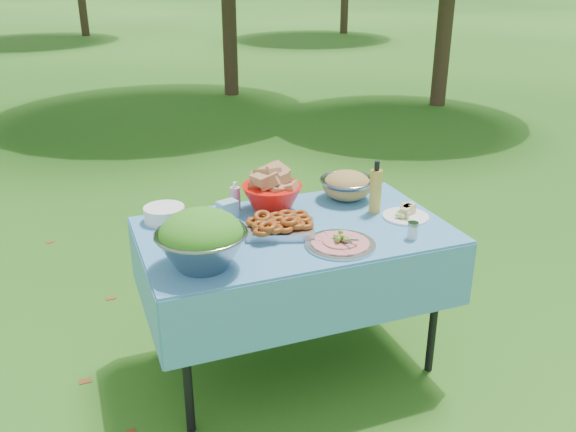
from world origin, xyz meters
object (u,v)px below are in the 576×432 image
object	(u,v)px
pasta_bowl_steel	(347,185)
oil_bottle	(376,187)
salad_bowl	(201,239)
bread_bowl	(272,191)
plate_stack	(164,214)
picnic_table	(294,297)
charcuterie_platter	(341,238)

from	to	relation	value
pasta_bowl_steel	oil_bottle	bearing A→B (deg)	-78.10
salad_bowl	oil_bottle	distance (m)	1.00
bread_bowl	pasta_bowl_steel	size ratio (longest dim) A/B	1.08
plate_stack	bread_bowl	distance (m)	0.55
picnic_table	oil_bottle	world-z (taller)	oil_bottle
charcuterie_platter	oil_bottle	size ratio (longest dim) A/B	1.18
salad_bowl	plate_stack	xyz separation A→B (m)	(-0.06, 0.55, -0.09)
picnic_table	charcuterie_platter	xyz separation A→B (m)	(0.12, -0.25, 0.42)
oil_bottle	plate_stack	bearing A→B (deg)	165.24
salad_bowl	bread_bowl	xyz separation A→B (m)	(0.48, 0.49, -0.02)
plate_stack	salad_bowl	bearing A→B (deg)	-83.51
plate_stack	oil_bottle	bearing A→B (deg)	-14.76
salad_bowl	pasta_bowl_steel	size ratio (longest dim) A/B	1.34
charcuterie_platter	oil_bottle	world-z (taller)	oil_bottle
charcuterie_platter	oil_bottle	xyz separation A→B (m)	(0.33, 0.30, 0.10)
plate_stack	bread_bowl	world-z (taller)	bread_bowl
salad_bowl	oil_bottle	bearing A→B (deg)	16.10
picnic_table	oil_bottle	distance (m)	0.69
pasta_bowl_steel	oil_bottle	world-z (taller)	oil_bottle
charcuterie_platter	pasta_bowl_steel	bearing A→B (deg)	61.45
picnic_table	plate_stack	bearing A→B (deg)	150.48
oil_bottle	pasta_bowl_steel	bearing A→B (deg)	101.90
plate_stack	oil_bottle	distance (m)	1.06
salad_bowl	plate_stack	world-z (taller)	salad_bowl
charcuterie_platter	picnic_table	bearing A→B (deg)	116.60
bread_bowl	pasta_bowl_steel	bearing A→B (deg)	1.48
salad_bowl	charcuterie_platter	bearing A→B (deg)	-1.98
picnic_table	pasta_bowl_steel	world-z (taller)	pasta_bowl_steel
bread_bowl	oil_bottle	distance (m)	0.53
bread_bowl	oil_bottle	size ratio (longest dim) A/B	1.14
salad_bowl	bread_bowl	distance (m)	0.69
bread_bowl	charcuterie_platter	world-z (taller)	bread_bowl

